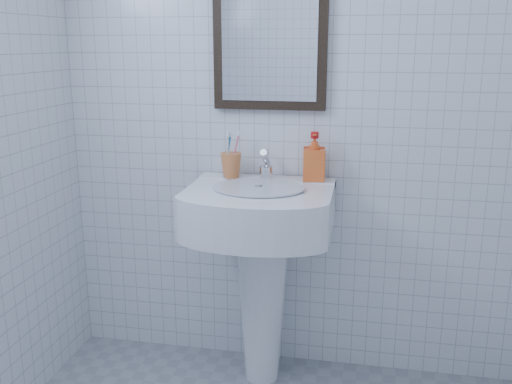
# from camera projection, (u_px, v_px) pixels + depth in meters

# --- Properties ---
(wall_back) EXTENTS (2.20, 0.02, 2.50)m
(wall_back) POSITION_uv_depth(u_px,v_px,m) (300.00, 107.00, 2.54)
(wall_back) COLOR white
(wall_back) RESTS_ON ground
(washbasin) EXTENTS (0.62, 0.45, 0.95)m
(washbasin) POSITION_uv_depth(u_px,v_px,m) (261.00, 252.00, 2.52)
(washbasin) COLOR white
(washbasin) RESTS_ON ground
(faucet) EXTENTS (0.06, 0.13, 0.15)m
(faucet) POSITION_uv_depth(u_px,v_px,m) (266.00, 167.00, 2.53)
(faucet) COLOR silver
(faucet) RESTS_ON washbasin
(toothbrush_cup) EXTENTS (0.09, 0.09, 0.11)m
(toothbrush_cup) POSITION_uv_depth(u_px,v_px,m) (231.00, 165.00, 2.56)
(toothbrush_cup) COLOR #D0743A
(toothbrush_cup) RESTS_ON washbasin
(soap_dispenser) EXTENTS (0.10, 0.11, 0.21)m
(soap_dispenser) POSITION_uv_depth(u_px,v_px,m) (314.00, 157.00, 2.50)
(soap_dispenser) COLOR #E64616
(soap_dispenser) RESTS_ON washbasin
(wall_mirror) EXTENTS (0.50, 0.04, 0.62)m
(wall_mirror) POSITION_uv_depth(u_px,v_px,m) (270.00, 38.00, 2.47)
(wall_mirror) COLOR black
(wall_mirror) RESTS_ON wall_back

